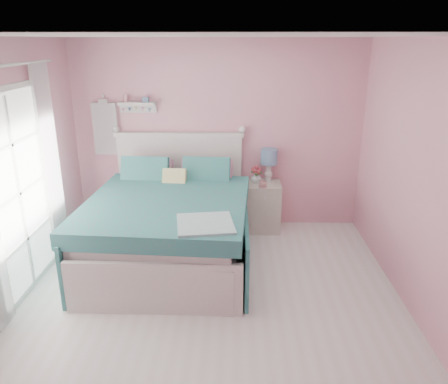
{
  "coord_description": "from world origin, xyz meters",
  "views": [
    {
      "loc": [
        0.25,
        -3.74,
        2.58
      ],
      "look_at": [
        0.12,
        1.2,
        0.84
      ],
      "focal_mm": 35.0,
      "sensor_mm": 36.0,
      "label": 1
    }
  ],
  "objects_px": {
    "nightstand": "(263,206)",
    "vase": "(256,178)",
    "bed": "(170,226)",
    "table_lamp": "(269,159)",
    "teacup": "(263,184)"
  },
  "relations": [
    {
      "from": "bed",
      "to": "vase",
      "type": "height_order",
      "value": "bed"
    },
    {
      "from": "nightstand",
      "to": "bed",
      "type": "bearing_deg",
      "value": -142.31
    },
    {
      "from": "bed",
      "to": "table_lamp",
      "type": "height_order",
      "value": "bed"
    },
    {
      "from": "table_lamp",
      "to": "vase",
      "type": "bearing_deg",
      "value": -155.77
    },
    {
      "from": "table_lamp",
      "to": "teacup",
      "type": "relative_size",
      "value": 4.4
    },
    {
      "from": "table_lamp",
      "to": "teacup",
      "type": "xyz_separation_m",
      "value": [
        -0.09,
        -0.26,
        -0.28
      ]
    },
    {
      "from": "teacup",
      "to": "nightstand",
      "type": "bearing_deg",
      "value": 81.65
    },
    {
      "from": "table_lamp",
      "to": "vase",
      "type": "relative_size",
      "value": 3.07
    },
    {
      "from": "nightstand",
      "to": "table_lamp",
      "type": "bearing_deg",
      "value": 59.19
    },
    {
      "from": "nightstand",
      "to": "vase",
      "type": "xyz_separation_m",
      "value": [
        -0.11,
        0.04,
        0.42
      ]
    },
    {
      "from": "vase",
      "to": "table_lamp",
      "type": "bearing_deg",
      "value": 24.23
    },
    {
      "from": "nightstand",
      "to": "teacup",
      "type": "height_order",
      "value": "teacup"
    },
    {
      "from": "table_lamp",
      "to": "bed",
      "type": "bearing_deg",
      "value": -140.58
    },
    {
      "from": "nightstand",
      "to": "table_lamp",
      "type": "height_order",
      "value": "table_lamp"
    },
    {
      "from": "bed",
      "to": "nightstand",
      "type": "height_order",
      "value": "bed"
    }
  ]
}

